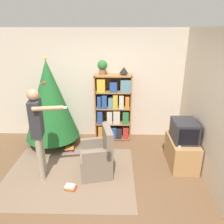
{
  "coord_description": "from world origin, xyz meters",
  "views": [
    {
      "loc": [
        0.44,
        -3.04,
        2.56
      ],
      "look_at": [
        0.35,
        0.92,
        1.05
      ],
      "focal_mm": 35.0,
      "sensor_mm": 36.0,
      "label": 1
    }
  ],
  "objects_px": {
    "table_lamp": "(124,70)",
    "armchair": "(98,158)",
    "christmas_tree": "(50,100)",
    "standing_person": "(38,127)",
    "television": "(184,131)",
    "potted_plant": "(102,66)",
    "bookshelf": "(113,109)"
  },
  "relations": [
    {
      "from": "potted_plant",
      "to": "table_lamp",
      "type": "relative_size",
      "value": 1.64
    },
    {
      "from": "bookshelf",
      "to": "armchair",
      "type": "height_order",
      "value": "bookshelf"
    },
    {
      "from": "armchair",
      "to": "potted_plant",
      "type": "relative_size",
      "value": 2.8
    },
    {
      "from": "armchair",
      "to": "standing_person",
      "type": "bearing_deg",
      "value": -95.94
    },
    {
      "from": "standing_person",
      "to": "table_lamp",
      "type": "height_order",
      "value": "table_lamp"
    },
    {
      "from": "bookshelf",
      "to": "christmas_tree",
      "type": "height_order",
      "value": "christmas_tree"
    },
    {
      "from": "standing_person",
      "to": "table_lamp",
      "type": "bearing_deg",
      "value": 126.54
    },
    {
      "from": "table_lamp",
      "to": "standing_person",
      "type": "bearing_deg",
      "value": -133.92
    },
    {
      "from": "television",
      "to": "armchair",
      "type": "height_order",
      "value": "television"
    },
    {
      "from": "bookshelf",
      "to": "table_lamp",
      "type": "distance_m",
      "value": 0.95
    },
    {
      "from": "standing_person",
      "to": "bookshelf",
      "type": "bearing_deg",
      "value": 131.1
    },
    {
      "from": "table_lamp",
      "to": "armchair",
      "type": "bearing_deg",
      "value": -108.82
    },
    {
      "from": "television",
      "to": "christmas_tree",
      "type": "distance_m",
      "value": 2.9
    },
    {
      "from": "armchair",
      "to": "bookshelf",
      "type": "bearing_deg",
      "value": 157.87
    },
    {
      "from": "television",
      "to": "armchair",
      "type": "bearing_deg",
      "value": -168.32
    },
    {
      "from": "christmas_tree",
      "to": "standing_person",
      "type": "height_order",
      "value": "christmas_tree"
    },
    {
      "from": "armchair",
      "to": "table_lamp",
      "type": "xyz_separation_m",
      "value": [
        0.49,
        1.45,
        1.37
      ]
    },
    {
      "from": "bookshelf",
      "to": "christmas_tree",
      "type": "distance_m",
      "value": 1.48
    },
    {
      "from": "christmas_tree",
      "to": "table_lamp",
      "type": "xyz_separation_m",
      "value": [
        1.63,
        0.35,
        0.6
      ]
    },
    {
      "from": "television",
      "to": "standing_person",
      "type": "bearing_deg",
      "value": -170.52
    },
    {
      "from": "bookshelf",
      "to": "potted_plant",
      "type": "bearing_deg",
      "value": 177.3
    },
    {
      "from": "armchair",
      "to": "potted_plant",
      "type": "distance_m",
      "value": 2.06
    },
    {
      "from": "potted_plant",
      "to": "table_lamp",
      "type": "distance_m",
      "value": 0.49
    },
    {
      "from": "bookshelf",
      "to": "table_lamp",
      "type": "height_order",
      "value": "table_lamp"
    },
    {
      "from": "potted_plant",
      "to": "table_lamp",
      "type": "bearing_deg",
      "value": 0.0
    },
    {
      "from": "standing_person",
      "to": "potted_plant",
      "type": "relative_size",
      "value": 5.06
    },
    {
      "from": "table_lamp",
      "to": "bookshelf",
      "type": "bearing_deg",
      "value": -177.09
    },
    {
      "from": "christmas_tree",
      "to": "armchair",
      "type": "bearing_deg",
      "value": -44.06
    },
    {
      "from": "potted_plant",
      "to": "armchair",
      "type": "bearing_deg",
      "value": -90.58
    },
    {
      "from": "bookshelf",
      "to": "standing_person",
      "type": "bearing_deg",
      "value": -129.37
    },
    {
      "from": "armchair",
      "to": "potted_plant",
      "type": "bearing_deg",
      "value": 167.66
    },
    {
      "from": "christmas_tree",
      "to": "standing_person",
      "type": "xyz_separation_m",
      "value": [
        0.14,
        -1.2,
        -0.1
      ]
    }
  ]
}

